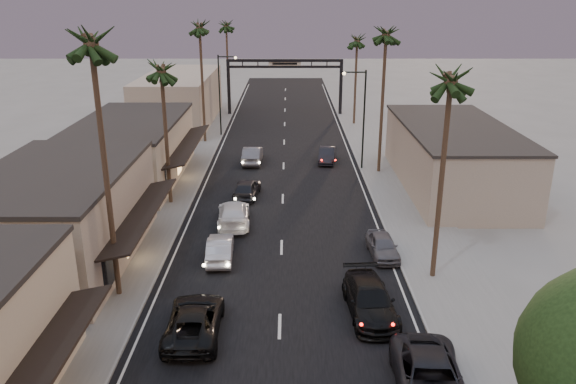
{
  "coord_description": "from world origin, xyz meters",
  "views": [
    {
      "loc": [
        0.4,
        -4.42,
        15.13
      ],
      "look_at": [
        0.41,
        31.5,
        2.5
      ],
      "focal_mm": 35.0,
      "sensor_mm": 36.0,
      "label": 1
    }
  ],
  "objects_px": {
    "palm_lc": "(161,65)",
    "curbside_near": "(430,380)",
    "palm_lb": "(90,36)",
    "palm_rb": "(386,30)",
    "palm_far": "(226,23)",
    "curbside_black": "(370,300)",
    "palm_ra": "(452,73)",
    "palm_ld": "(199,23)",
    "arch": "(285,73)",
    "palm_rc": "(357,37)",
    "streetlight_left": "(222,89)",
    "oncoming_pickup": "(194,320)",
    "streetlight_right": "(361,112)",
    "oncoming_silver": "(220,248)"
  },
  "relations": [
    {
      "from": "palm_lc",
      "to": "curbside_near",
      "type": "relative_size",
      "value": 2.09
    },
    {
      "from": "palm_lb",
      "to": "palm_rb",
      "type": "bearing_deg",
      "value": 51.98
    },
    {
      "from": "palm_lb",
      "to": "palm_far",
      "type": "relative_size",
      "value": 1.15
    },
    {
      "from": "curbside_black",
      "to": "palm_ra",
      "type": "bearing_deg",
      "value": 39.01
    },
    {
      "from": "palm_ld",
      "to": "curbside_black",
      "type": "relative_size",
      "value": 2.61
    },
    {
      "from": "palm_lb",
      "to": "curbside_near",
      "type": "bearing_deg",
      "value": -28.86
    },
    {
      "from": "arch",
      "to": "palm_rc",
      "type": "height_order",
      "value": "palm_rc"
    },
    {
      "from": "palm_ld",
      "to": "palm_far",
      "type": "height_order",
      "value": "palm_ld"
    },
    {
      "from": "streetlight_left",
      "to": "oncoming_pickup",
      "type": "distance_m",
      "value": 40.0
    },
    {
      "from": "arch",
      "to": "streetlight_right",
      "type": "height_order",
      "value": "streetlight_right"
    },
    {
      "from": "palm_far",
      "to": "curbside_near",
      "type": "height_order",
      "value": "palm_far"
    },
    {
      "from": "arch",
      "to": "palm_lc",
      "type": "relative_size",
      "value": 1.25
    },
    {
      "from": "palm_ra",
      "to": "palm_rb",
      "type": "height_order",
      "value": "palm_rb"
    },
    {
      "from": "palm_lb",
      "to": "curbside_black",
      "type": "xyz_separation_m",
      "value": [
        13.09,
        -1.86,
        -12.6
      ]
    },
    {
      "from": "palm_far",
      "to": "curbside_black",
      "type": "xyz_separation_m",
      "value": [
        12.79,
        -57.86,
        -10.65
      ]
    },
    {
      "from": "streetlight_right",
      "to": "streetlight_left",
      "type": "relative_size",
      "value": 1.0
    },
    {
      "from": "oncoming_pickup",
      "to": "curbside_near",
      "type": "relative_size",
      "value": 0.92
    },
    {
      "from": "oncoming_pickup",
      "to": "curbside_near",
      "type": "bearing_deg",
      "value": 155.26
    },
    {
      "from": "palm_ld",
      "to": "palm_far",
      "type": "bearing_deg",
      "value": 89.25
    },
    {
      "from": "streetlight_right",
      "to": "palm_lc",
      "type": "relative_size",
      "value": 0.74
    },
    {
      "from": "arch",
      "to": "oncoming_silver",
      "type": "xyz_separation_m",
      "value": [
        -3.69,
        -43.64,
        -4.83
      ]
    },
    {
      "from": "palm_lc",
      "to": "palm_far",
      "type": "relative_size",
      "value": 0.92
    },
    {
      "from": "streetlight_left",
      "to": "palm_lb",
      "type": "xyz_separation_m",
      "value": [
        -1.68,
        -36.0,
        8.06
      ]
    },
    {
      "from": "palm_rb",
      "to": "palm_lb",
      "type": "bearing_deg",
      "value": -128.02
    },
    {
      "from": "arch",
      "to": "palm_lb",
      "type": "height_order",
      "value": "palm_lb"
    },
    {
      "from": "streetlight_right",
      "to": "palm_lc",
      "type": "xyz_separation_m",
      "value": [
        -15.52,
        -9.0,
        5.14
      ]
    },
    {
      "from": "palm_lb",
      "to": "palm_rb",
      "type": "relative_size",
      "value": 1.07
    },
    {
      "from": "curbside_black",
      "to": "streetlight_left",
      "type": "bearing_deg",
      "value": 102.55
    },
    {
      "from": "palm_rb",
      "to": "palm_rc",
      "type": "distance_m",
      "value": 20.09
    },
    {
      "from": "arch",
      "to": "palm_far",
      "type": "relative_size",
      "value": 1.15
    },
    {
      "from": "palm_ra",
      "to": "palm_rb",
      "type": "relative_size",
      "value": 0.93
    },
    {
      "from": "streetlight_right",
      "to": "oncoming_silver",
      "type": "xyz_separation_m",
      "value": [
        -10.61,
        -18.64,
        -4.63
      ]
    },
    {
      "from": "streetlight_left",
      "to": "palm_lc",
      "type": "height_order",
      "value": "palm_lc"
    },
    {
      "from": "curbside_near",
      "to": "arch",
      "type": "bearing_deg",
      "value": 99.5
    },
    {
      "from": "streetlight_right",
      "to": "palm_rc",
      "type": "distance_m",
      "value": 19.75
    },
    {
      "from": "arch",
      "to": "oncoming_pickup",
      "type": "distance_m",
      "value": 52.0
    },
    {
      "from": "palm_rc",
      "to": "palm_rb",
      "type": "bearing_deg",
      "value": -90.0
    },
    {
      "from": "palm_rb",
      "to": "oncoming_silver",
      "type": "relative_size",
      "value": 3.33
    },
    {
      "from": "curbside_black",
      "to": "palm_rb",
      "type": "bearing_deg",
      "value": 76.01
    },
    {
      "from": "oncoming_pickup",
      "to": "palm_far",
      "type": "bearing_deg",
      "value": -86.75
    },
    {
      "from": "palm_far",
      "to": "oncoming_silver",
      "type": "height_order",
      "value": "palm_far"
    },
    {
      "from": "palm_lb",
      "to": "palm_rc",
      "type": "height_order",
      "value": "palm_lb"
    },
    {
      "from": "palm_rb",
      "to": "streetlight_left",
      "type": "bearing_deg",
      "value": 137.95
    },
    {
      "from": "palm_rc",
      "to": "palm_far",
      "type": "bearing_deg",
      "value": 140.36
    },
    {
      "from": "arch",
      "to": "oncoming_pickup",
      "type": "bearing_deg",
      "value": -94.42
    },
    {
      "from": "streetlight_left",
      "to": "oncoming_pickup",
      "type": "bearing_deg",
      "value": -85.77
    },
    {
      "from": "streetlight_left",
      "to": "palm_rb",
      "type": "relative_size",
      "value": 0.63
    },
    {
      "from": "streetlight_left",
      "to": "palm_lb",
      "type": "distance_m",
      "value": 36.93
    },
    {
      "from": "streetlight_left",
      "to": "oncoming_silver",
      "type": "relative_size",
      "value": 2.11
    },
    {
      "from": "arch",
      "to": "palm_ld",
      "type": "relative_size",
      "value": 1.07
    }
  ]
}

